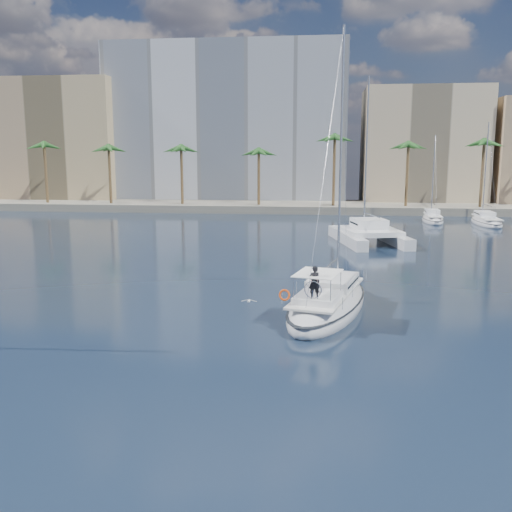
# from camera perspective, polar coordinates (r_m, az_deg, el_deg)

# --- Properties ---
(ground) EXTENTS (160.00, 160.00, 0.00)m
(ground) POSITION_cam_1_polar(r_m,az_deg,el_deg) (34.01, -1.65, -5.57)
(ground) COLOR black
(ground) RESTS_ON ground
(quay) EXTENTS (120.00, 14.00, 1.20)m
(quay) POSITION_cam_1_polar(r_m,az_deg,el_deg) (93.90, 3.51, 4.98)
(quay) COLOR gray
(quay) RESTS_ON ground
(building_modern) EXTENTS (42.00, 16.00, 28.00)m
(building_modern) POSITION_cam_1_polar(r_m,az_deg,el_deg) (106.79, -2.68, 12.82)
(building_modern) COLOR silver
(building_modern) RESTS_ON ground
(building_tan_left) EXTENTS (22.00, 14.00, 22.00)m
(building_tan_left) POSITION_cam_1_polar(r_m,az_deg,el_deg) (111.58, -18.69, 10.65)
(building_tan_left) COLOR tan
(building_tan_left) RESTS_ON ground
(building_beige) EXTENTS (20.00, 14.00, 20.00)m
(building_beige) POSITION_cam_1_polar(r_m,az_deg,el_deg) (103.87, 16.25, 10.29)
(building_beige) COLOR #C5B18E
(building_beige) RESTS_ON ground
(palm_left) EXTENTS (3.60, 3.60, 12.30)m
(palm_left) POSITION_cam_1_polar(r_m,az_deg,el_deg) (97.36, -17.32, 10.43)
(palm_left) COLOR brown
(palm_left) RESTS_ON ground
(palm_centre) EXTENTS (3.60, 3.60, 12.30)m
(palm_centre) POSITION_cam_1_polar(r_m,az_deg,el_deg) (89.51, 3.45, 10.92)
(palm_centre) COLOR brown
(palm_centre) RESTS_ON ground
(main_sloop) EXTENTS (6.50, 12.31, 17.45)m
(main_sloop) POSITION_cam_1_polar(r_m,az_deg,el_deg) (33.95, 7.21, -4.74)
(main_sloop) COLOR silver
(main_sloop) RESTS_ON ground
(catamaran) EXTENTS (8.19, 12.64, 17.06)m
(catamaran) POSITION_cam_1_polar(r_m,az_deg,el_deg) (60.62, 11.24, 2.37)
(catamaran) COLOR silver
(catamaran) RESTS_ON ground
(seagull) EXTENTS (0.93, 0.40, 0.17)m
(seagull) POSITION_cam_1_polar(r_m,az_deg,el_deg) (33.33, -0.71, -4.52)
(seagull) COLOR silver
(seagull) RESTS_ON ground
(moored_yacht_a) EXTENTS (3.37, 9.52, 11.90)m
(moored_yacht_a) POSITION_cam_1_polar(r_m,az_deg,el_deg) (81.41, 17.23, 3.29)
(moored_yacht_a) COLOR silver
(moored_yacht_a) RESTS_ON ground
(moored_yacht_b) EXTENTS (3.32, 10.83, 13.72)m
(moored_yacht_b) POSITION_cam_1_polar(r_m,az_deg,el_deg) (80.97, 22.02, 2.96)
(moored_yacht_b) COLOR silver
(moored_yacht_b) RESTS_ON ground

